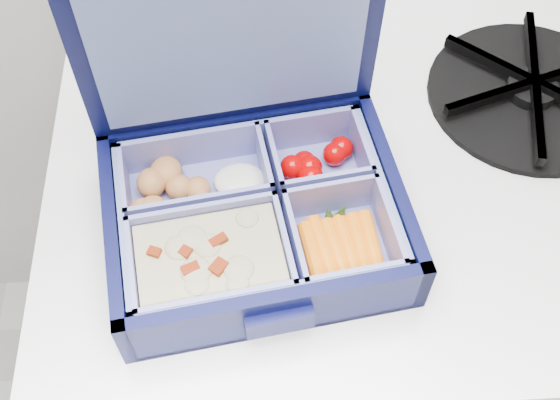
{
  "coord_description": "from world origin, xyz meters",
  "views": [
    {
      "loc": [
        -0.32,
        1.25,
        1.36
      ],
      "look_at": [
        -0.3,
        1.58,
        0.89
      ],
      "focal_mm": 45.0,
      "sensor_mm": 36.0,
      "label": 1
    }
  ],
  "objects_px": {
    "stove": "(327,309)",
    "burner_grate": "(533,87)",
    "bento_box": "(256,217)",
    "fork": "(285,108)"
  },
  "relations": [
    {
      "from": "stove",
      "to": "bento_box",
      "type": "xyz_separation_m",
      "value": [
        -0.1,
        -0.13,
        0.45
      ]
    },
    {
      "from": "burner_grate",
      "to": "fork",
      "type": "bearing_deg",
      "value": -179.21
    },
    {
      "from": "stove",
      "to": "fork",
      "type": "relative_size",
      "value": 4.31
    },
    {
      "from": "bento_box",
      "to": "fork",
      "type": "distance_m",
      "value": 0.15
    },
    {
      "from": "stove",
      "to": "burner_grate",
      "type": "height_order",
      "value": "burner_grate"
    },
    {
      "from": "bento_box",
      "to": "burner_grate",
      "type": "distance_m",
      "value": 0.31
    },
    {
      "from": "stove",
      "to": "fork",
      "type": "bearing_deg",
      "value": 171.51
    },
    {
      "from": "burner_grate",
      "to": "stove",
      "type": "bearing_deg",
      "value": -175.86
    },
    {
      "from": "bento_box",
      "to": "burner_grate",
      "type": "relative_size",
      "value": 1.2
    },
    {
      "from": "stove",
      "to": "burner_grate",
      "type": "bearing_deg",
      "value": 4.14
    }
  ]
}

